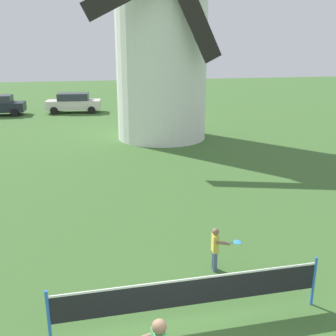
# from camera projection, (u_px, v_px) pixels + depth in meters

# --- Properties ---
(windmill) EXTENTS (8.68, 5.83, 13.03)m
(windmill) POSITION_uv_depth(u_px,v_px,m) (161.00, 24.00, 21.58)
(windmill) COLOR white
(windmill) RESTS_ON ground_plane
(tennis_net) EXTENTS (5.31, 0.06, 1.10)m
(tennis_net) POSITION_uv_depth(u_px,v_px,m) (191.00, 292.00, 7.55)
(tennis_net) COLOR blue
(tennis_net) RESTS_ON ground_plane
(player_far) EXTENTS (0.67, 0.50, 1.10)m
(player_far) POSITION_uv_depth(u_px,v_px,m) (216.00, 247.00, 9.39)
(player_far) COLOR slate
(player_far) RESTS_ON ground_plane
(parked_car_cream) EXTENTS (4.44, 2.24, 1.56)m
(parked_car_cream) POSITION_uv_depth(u_px,v_px,m) (74.00, 103.00, 32.05)
(parked_car_cream) COLOR silver
(parked_car_cream) RESTS_ON ground_plane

